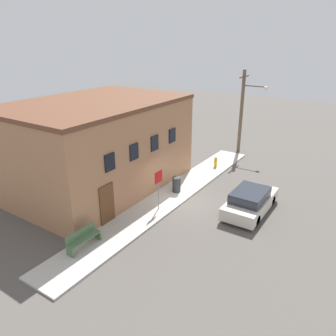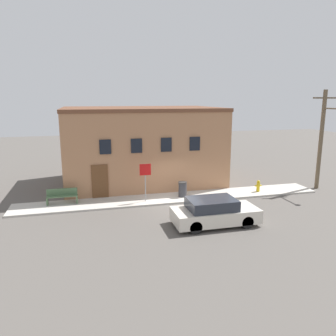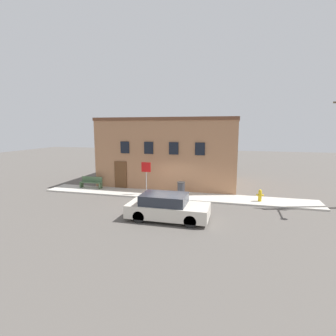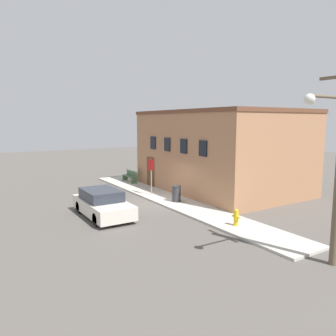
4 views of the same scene
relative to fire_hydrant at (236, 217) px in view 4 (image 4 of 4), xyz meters
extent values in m
plane|color=#56514C|center=(-5.82, -0.89, -0.49)|extent=(80.00, 80.00, 0.00)
cube|color=#BCB7AD|center=(-5.82, 0.19, -0.44)|extent=(19.25, 2.16, 0.10)
cube|color=#A87551|center=(-6.97, 5.02, 2.17)|extent=(10.98, 7.50, 5.32)
cube|color=brown|center=(-6.97, 5.02, 4.95)|extent=(11.08, 7.60, 0.24)
cube|color=black|center=(-9.85, 1.24, 2.81)|extent=(0.70, 0.08, 0.90)
cube|color=black|center=(-7.93, 1.24, 2.81)|extent=(0.70, 0.08, 0.90)
cube|color=black|center=(-6.01, 1.24, 2.81)|extent=(0.70, 0.08, 0.90)
cube|color=black|center=(-4.08, 1.24, 2.81)|extent=(0.70, 0.08, 0.90)
cube|color=brown|center=(-10.26, 1.24, 0.61)|extent=(1.00, 0.08, 2.20)
cylinder|color=gold|center=(0.00, 0.00, -0.08)|extent=(0.22, 0.22, 0.62)
sphere|color=gold|center=(0.00, 0.00, 0.29)|extent=(0.20, 0.20, 0.20)
cylinder|color=gold|center=(-0.17, 0.00, 0.02)|extent=(0.12, 0.10, 0.10)
cylinder|color=gold|center=(0.17, 0.00, 0.02)|extent=(0.12, 0.10, 0.10)
cylinder|color=gray|center=(-7.66, -0.16, 0.76)|extent=(0.06, 0.06, 2.30)
cube|color=red|center=(-7.66, -0.18, 1.57)|extent=(0.68, 0.02, 0.68)
cube|color=#4C6B47|center=(-13.35, 0.59, -0.17)|extent=(0.08, 0.44, 0.43)
cube|color=#4C6B47|center=(-11.68, 0.59, -0.17)|extent=(0.08, 0.44, 0.43)
cube|color=#4C6B47|center=(-12.52, 0.59, 0.07)|extent=(1.76, 0.44, 0.04)
cube|color=#4C6B47|center=(-12.52, 0.79, 0.28)|extent=(1.76, 0.04, 0.40)
cylinder|color=#333338|center=(-5.21, 0.18, 0.06)|extent=(0.52, 0.52, 0.89)
cylinder|color=#2D2D2D|center=(-5.21, 0.18, 0.54)|extent=(0.54, 0.54, 0.06)
cylinder|color=brown|center=(4.61, -0.84, 5.06)|extent=(0.09, 1.80, 0.09)
sphere|color=silver|center=(4.61, -1.74, 4.96)|extent=(0.32, 0.32, 0.32)
cylinder|color=black|center=(-3.61, -3.66, -0.18)|extent=(0.62, 0.20, 0.62)
cylinder|color=black|center=(-3.61, -5.32, -0.18)|extent=(0.62, 0.20, 0.62)
cylinder|color=black|center=(-6.25, -3.66, -0.18)|extent=(0.62, 0.20, 0.62)
cylinder|color=black|center=(-6.25, -5.32, -0.18)|extent=(0.62, 0.20, 0.62)
cube|color=beige|center=(-4.93, -4.49, 0.02)|extent=(4.26, 1.86, 0.67)
cube|color=#282D38|center=(-5.15, -4.49, 0.61)|extent=(2.35, 1.64, 0.52)
camera|label=1|loc=(-20.98, -9.55, 8.55)|focal=35.00mm
camera|label=2|loc=(-11.08, -18.89, 5.73)|focal=35.00mm
camera|label=3|loc=(-1.58, -17.30, 4.31)|focal=28.00mm
camera|label=4|loc=(10.59, -10.28, 4.33)|focal=35.00mm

